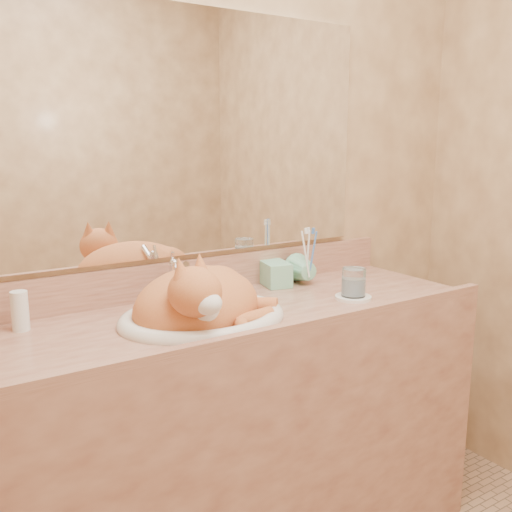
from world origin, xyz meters
TOP-DOWN VIEW (x-y plane):
  - wall_back at (0.00, 1.00)m, footprint 2.40×0.02m
  - vanity_counter at (0.00, 0.72)m, footprint 1.60×0.55m
  - mirror at (0.00, 0.99)m, footprint 1.30×0.02m
  - sink_basin at (-0.14, 0.70)m, footprint 0.51×0.43m
  - faucet at (-0.14, 0.90)m, footprint 0.05×0.12m
  - cat at (-0.15, 0.70)m, footprint 0.50×0.45m
  - soap_dispenser at (0.26, 0.86)m, footprint 0.11×0.11m
  - toothbrush_cup at (0.37, 0.84)m, footprint 0.12×0.12m
  - toothbrushes at (0.37, 0.84)m, footprint 0.04×0.04m
  - saucer at (0.39, 0.63)m, footprint 0.12×0.12m
  - water_glass at (0.39, 0.63)m, footprint 0.08×0.08m
  - lotion_bottle at (-0.61, 0.90)m, footprint 0.05×0.05m

SIDE VIEW (x-z plane):
  - vanity_counter at x=0.00m, z-range 0.00..0.85m
  - saucer at x=0.39m, z-range 0.85..0.86m
  - toothbrush_cup at x=0.37m, z-range 0.85..0.95m
  - lotion_bottle at x=-0.61m, z-range 0.85..0.96m
  - water_glass at x=0.39m, z-range 0.86..0.95m
  - cat at x=-0.15m, z-range 0.80..1.03m
  - sink_basin at x=-0.14m, z-range 0.85..1.01m
  - faucet at x=-0.14m, z-range 0.85..1.01m
  - soap_dispenser at x=0.26m, z-range 0.85..1.04m
  - toothbrushes at x=0.37m, z-range 0.87..1.09m
  - wall_back at x=0.00m, z-range 0.00..2.50m
  - mirror at x=0.00m, z-range 0.99..1.79m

